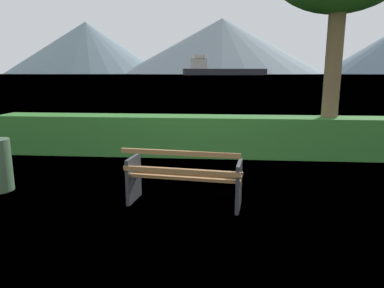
{
  "coord_description": "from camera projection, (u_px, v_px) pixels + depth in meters",
  "views": [
    {
      "loc": [
        0.51,
        -4.78,
        1.89
      ],
      "look_at": [
        0.0,
        1.24,
        0.64
      ],
      "focal_mm": 32.34,
      "sensor_mm": 36.0,
      "label": 1
    }
  ],
  "objects": [
    {
      "name": "distant_hills",
      "position": [
        232.0,
        46.0,
        550.25
      ],
      "size": [
        776.39,
        348.87,
        87.85
      ],
      "color": "slate",
      "rests_on": "ground_plane"
    },
    {
      "name": "hedge_row",
      "position": [
        199.0,
        136.0,
        8.01
      ],
      "size": [
        9.39,
        0.76,
        0.91
      ],
      "primitive_type": "cube",
      "color": "#2D6B28",
      "rests_on": "ground_plane"
    },
    {
      "name": "park_bench",
      "position": [
        184.0,
        177.0,
        4.94
      ],
      "size": [
        1.7,
        0.77,
        0.87
      ],
      "color": "olive",
      "rests_on": "ground_plane"
    },
    {
      "name": "cargo_ship_large",
      "position": [
        219.0,
        70.0,
        280.04
      ],
      "size": [
        68.63,
        25.87,
        15.66
      ],
      "color": "#232328",
      "rests_on": "water_surface"
    },
    {
      "name": "ground_plane",
      "position": [
        185.0,
        204.0,
        5.08
      ],
      "size": [
        1400.0,
        1400.0,
        0.0
      ],
      "primitive_type": "plane",
      "color": "#567A38"
    },
    {
      "name": "water_surface",
      "position": [
        221.0,
        75.0,
        303.84
      ],
      "size": [
        620.0,
        620.0,
        0.0
      ],
      "primitive_type": "plane",
      "color": "#7A99A8",
      "rests_on": "ground_plane"
    }
  ]
}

